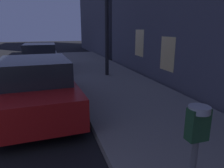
{
  "coord_description": "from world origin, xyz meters",
  "views": [
    {
      "loc": [
        3.2,
        -1.08,
        2.13
      ],
      "look_at": [
        4.12,
        1.92,
        1.31
      ],
      "focal_mm": 33.62,
      "sensor_mm": 36.0,
      "label": 1
    }
  ],
  "objects": [
    {
      "name": "parking_meter",
      "position": [
        4.42,
        0.32,
        1.17
      ],
      "size": [
        0.19,
        0.19,
        1.34
      ],
      "color": "#59595B",
      "rests_on": "sidewalk"
    },
    {
      "name": "car_red",
      "position": [
        2.85,
        4.59,
        0.7
      ],
      "size": [
        2.22,
        4.5,
        1.43
      ],
      "color": "maroon",
      "rests_on": "ground"
    },
    {
      "name": "car_silver",
      "position": [
        2.85,
        10.24,
        0.7
      ],
      "size": [
        1.98,
        4.09,
        1.43
      ],
      "color": "#B7B7BF",
      "rests_on": "ground"
    }
  ]
}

